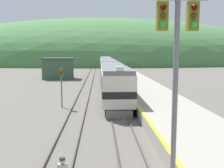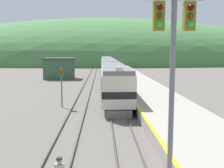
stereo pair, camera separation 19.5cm
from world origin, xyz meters
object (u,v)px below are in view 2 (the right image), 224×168
object	(u,v)px
signal_mast_main	(173,57)
signal_post_siding	(61,79)
express_train_lead_car	(114,81)
carriage_third	(107,64)
carriage_second	(109,69)

from	to	relation	value
signal_mast_main	signal_post_siding	xyz separation A→B (m)	(-6.75, 17.65, -2.70)
express_train_lead_car	signal_post_siding	world-z (taller)	express_train_lead_car
signal_mast_main	carriage_third	bearing A→B (deg)	90.96
express_train_lead_car	carriage_third	distance (m)	43.62
carriage_second	carriage_third	xyz separation A→B (m)	(0.00, 21.90, 0.00)
carriage_second	carriage_third	size ratio (longest dim) A/B	1.00
carriage_second	signal_post_siding	size ratio (longest dim) A/B	5.11
carriage_second	express_train_lead_car	bearing A→B (deg)	-90.00
signal_post_siding	carriage_third	bearing A→B (deg)	83.34
carriage_third	signal_mast_main	xyz separation A→B (m)	(1.10, -66.00, 3.38)
carriage_second	signal_mast_main	size ratio (longest dim) A/B	2.45
carriage_third	signal_post_siding	world-z (taller)	carriage_third
carriage_third	express_train_lead_car	bearing A→B (deg)	-90.00
express_train_lead_car	carriage_second	world-z (taller)	express_train_lead_car
express_train_lead_car	carriage_second	size ratio (longest dim) A/B	0.96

